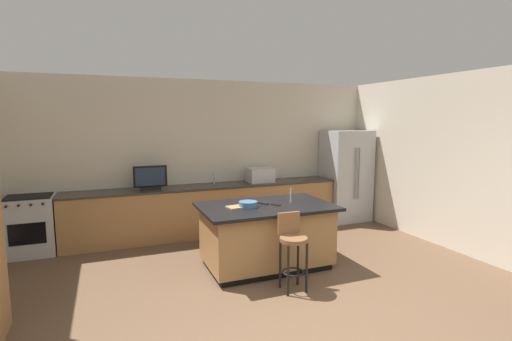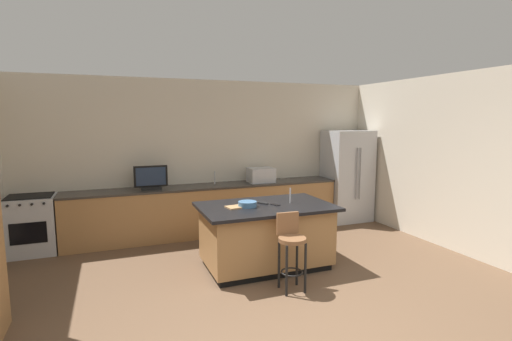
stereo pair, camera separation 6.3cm
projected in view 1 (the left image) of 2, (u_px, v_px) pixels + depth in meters
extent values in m
cube|color=beige|center=(207.00, 156.00, 7.20)|extent=(7.22, 0.12, 2.84)
cube|color=beige|center=(430.00, 159.00, 6.53)|extent=(0.12, 4.57, 2.84)
cube|color=#9E7042|center=(209.00, 211.00, 6.94)|extent=(4.96, 0.60, 0.88)
cube|color=#332D28|center=(208.00, 186.00, 6.88)|extent=(4.98, 0.62, 0.04)
cube|color=black|center=(266.00, 263.00, 5.45)|extent=(1.63, 0.94, 0.09)
cube|color=#9E7042|center=(266.00, 234.00, 5.40)|extent=(1.71, 1.02, 0.77)
cube|color=black|center=(266.00, 207.00, 5.34)|extent=(1.87, 1.18, 0.04)
cube|color=#B7BABF|center=(346.00, 176.00, 7.90)|extent=(0.89, 0.72, 1.88)
cylinder|color=gray|center=(356.00, 174.00, 7.52)|extent=(0.02, 0.02, 1.03)
cylinder|color=gray|center=(359.00, 173.00, 7.54)|extent=(0.02, 0.02, 1.03)
cube|color=#B7BABF|center=(31.00, 226.00, 5.89)|extent=(0.71, 0.60, 0.91)
cube|color=black|center=(27.00, 234.00, 5.62)|extent=(0.50, 0.01, 0.33)
cube|color=black|center=(28.00, 197.00, 5.83)|extent=(0.64, 0.50, 0.02)
cylinder|color=black|center=(6.00, 207.00, 5.46)|extent=(0.04, 0.03, 0.04)
cylinder|color=black|center=(18.00, 206.00, 5.52)|extent=(0.04, 0.03, 0.04)
cylinder|color=black|center=(31.00, 205.00, 5.58)|extent=(0.04, 0.03, 0.04)
cylinder|color=black|center=(43.00, 204.00, 5.63)|extent=(0.04, 0.03, 0.04)
cube|color=#B7BABF|center=(260.00, 175.00, 7.24)|extent=(0.48, 0.36, 0.27)
cube|color=black|center=(151.00, 188.00, 6.45)|extent=(0.34, 0.16, 0.05)
cube|color=black|center=(150.00, 176.00, 6.43)|extent=(0.56, 0.05, 0.36)
cube|color=#1E2D47|center=(150.00, 177.00, 6.40)|extent=(0.49, 0.01, 0.31)
cylinder|color=#B2B2B7|center=(214.00, 178.00, 7.01)|extent=(0.02, 0.02, 0.24)
cylinder|color=#B2B2B7|center=(291.00, 195.00, 5.47)|extent=(0.02, 0.02, 0.22)
cylinder|color=brown|center=(294.00, 239.00, 4.60)|extent=(0.34, 0.34, 0.05)
cube|color=brown|center=(289.00, 223.00, 4.72)|extent=(0.29, 0.05, 0.28)
cylinder|color=black|center=(288.00, 271.00, 4.49)|extent=(0.03, 0.03, 0.63)
cylinder|color=black|center=(307.00, 268.00, 4.57)|extent=(0.03, 0.03, 0.63)
cylinder|color=black|center=(280.00, 264.00, 4.72)|extent=(0.03, 0.03, 0.63)
cylinder|color=black|center=(298.00, 261.00, 4.80)|extent=(0.03, 0.03, 0.63)
torus|color=black|center=(293.00, 272.00, 4.65)|extent=(0.28, 0.28, 0.02)
cylinder|color=#3F668C|center=(248.00, 204.00, 5.22)|extent=(0.26, 0.26, 0.08)
cube|color=black|center=(276.00, 205.00, 5.35)|extent=(0.11, 0.16, 0.01)
cube|color=black|center=(263.00, 203.00, 5.41)|extent=(0.13, 0.17, 0.02)
cube|color=#A87F51|center=(239.00, 207.00, 5.20)|extent=(0.36, 0.25, 0.02)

